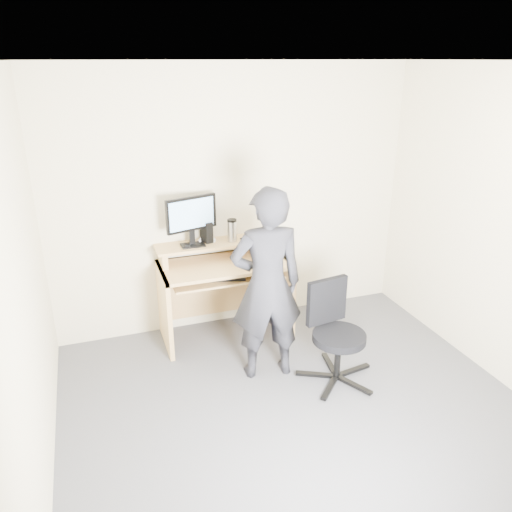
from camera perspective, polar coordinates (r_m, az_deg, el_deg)
ground at (r=3.89m, az=5.83°, el=-18.65°), size 3.50×3.50×0.00m
back_wall at (r=4.78m, az=-2.42°, el=6.33°), size 3.50×0.02×2.50m
ceiling at (r=2.97m, az=7.78°, el=21.24°), size 3.50×3.50×0.02m
desk at (r=4.76m, az=-3.82°, el=-2.73°), size 1.20×0.60×0.91m
monitor at (r=4.52m, az=-7.38°, el=4.47°), size 0.48×0.17×0.47m
external_drive at (r=4.67m, az=-5.68°, el=2.80°), size 0.10×0.14×0.20m
travel_mug at (r=4.67m, az=-2.75°, el=2.84°), size 0.10×0.10×0.19m
smartphone at (r=4.72m, az=-1.10°, el=1.87°), size 0.10×0.14×0.01m
charger at (r=4.56m, az=-7.86°, el=1.14°), size 0.05×0.05×0.03m
headphones at (r=4.70m, az=-5.62°, el=1.73°), size 0.17×0.17×0.06m
keyboard at (r=4.55m, az=-4.13°, el=-2.33°), size 0.49×0.29×0.03m
mouse at (r=4.60m, az=0.07°, el=-0.62°), size 0.11×0.07×0.04m
office_chair at (r=4.17m, az=8.97°, el=-8.24°), size 0.65×0.65×0.83m
person at (r=4.01m, az=1.23°, el=-3.39°), size 0.63×0.44×1.63m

